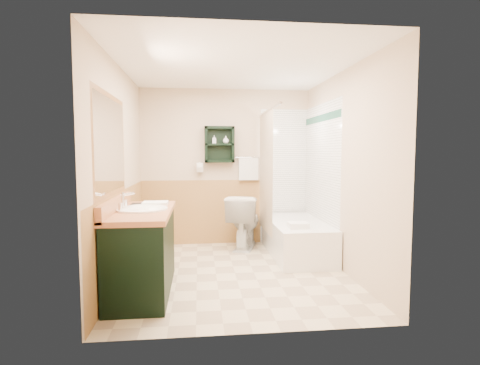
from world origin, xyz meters
name	(u,v)px	position (x,y,z in m)	size (l,w,h in m)	color
floor	(235,273)	(0.00, 0.00, 0.00)	(3.00, 3.00, 0.00)	beige
back_wall	(226,167)	(0.00, 1.52, 1.20)	(2.60, 0.04, 2.40)	beige
left_wall	(118,173)	(-1.32, 0.00, 1.20)	(0.04, 3.00, 2.40)	beige
right_wall	(344,172)	(1.32, 0.00, 1.20)	(0.04, 3.00, 2.40)	beige
ceiling	(235,65)	(0.00, 0.00, 2.42)	(2.60, 3.00, 0.04)	white
wainscot_left	(123,234)	(-1.29, 0.00, 0.50)	(2.98, 2.98, 1.00)	tan
wainscot_back	(226,212)	(0.00, 1.49, 0.50)	(2.58, 2.58, 1.00)	tan
mirror_frame	(110,145)	(-1.27, -0.55, 1.50)	(1.30, 1.30, 1.00)	#996232
mirror_glass	(111,145)	(-1.27, -0.55, 1.50)	(1.20, 1.20, 0.90)	white
tile_right	(321,180)	(1.28, 0.75, 1.05)	(1.50, 1.50, 2.10)	white
tile_back	(290,176)	(1.03, 1.48, 1.05)	(0.95, 0.95, 2.10)	white
tile_accent	(321,118)	(1.27, 0.75, 1.90)	(1.50, 1.50, 0.10)	#154B38
wall_shelf	(219,144)	(-0.10, 1.41, 1.55)	(0.45, 0.15, 0.55)	black
hair_dryer	(200,167)	(-0.40, 1.43, 1.20)	(0.10, 0.24, 0.18)	white
towel_bar	(248,158)	(0.35, 1.45, 1.35)	(0.40, 0.06, 0.40)	white
curtain_rod	(268,110)	(0.53, 0.75, 2.00)	(0.03, 0.03, 1.60)	silver
shower_curtain	(266,172)	(0.53, 0.92, 1.15)	(1.05, 1.05, 1.70)	beige
vanity	(143,251)	(-0.99, -0.48, 0.42)	(0.59, 1.34, 0.85)	black
bathtub	(297,238)	(0.93, 0.67, 0.24)	(0.72, 1.50, 0.48)	white
toilet	(244,222)	(0.25, 1.18, 0.39)	(0.45, 0.80, 0.79)	white
counter_towel	(155,204)	(-0.89, -0.17, 0.87)	(0.27, 0.21, 0.04)	white
vanity_book	(130,196)	(-1.16, -0.18, 0.96)	(0.16, 0.02, 0.22)	black
tub_towel	(298,225)	(0.82, 0.22, 0.51)	(0.25, 0.20, 0.07)	white
soap_bottle_a	(214,142)	(-0.18, 1.40, 1.59)	(0.06, 0.12, 0.06)	white
soap_bottle_b	(226,141)	(0.00, 1.40, 1.61)	(0.09, 0.12, 0.09)	white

